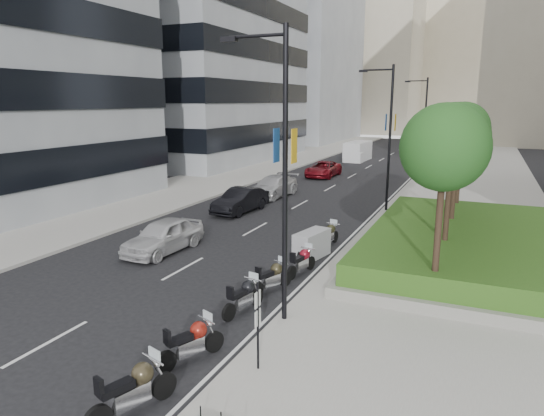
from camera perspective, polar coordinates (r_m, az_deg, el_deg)
The scene contains 30 objects.
ground at distance 17.01m, azimuth -13.73°, elevation -11.75°, with size 160.00×160.00×0.00m, color black.
sidewalk_right at distance 42.75m, azimuth 22.47°, elevation 2.39°, with size 10.00×100.00×0.15m, color #9E9B93.
sidewalk_left at distance 47.91m, azimuth -3.49°, elevation 4.31°, with size 8.00×100.00×0.15m, color #9E9B93.
lane_edge at distance 43.16m, azimuth 15.43°, elevation 2.88°, with size 0.12×100.00×0.01m, color silver.
lane_centre at distance 44.18m, azimuth 8.75°, elevation 3.40°, with size 0.12×100.00×0.01m, color silver.
building_grey_far at distance 89.19m, azimuth 1.44°, elevation 17.73°, with size 22.00×26.00×30.00m, color gray.
building_cream_left at distance 115.99m, azimuth 10.23°, elevation 17.32°, with size 26.00×24.00×34.00m, color #B7AD93.
building_cream_centre at distance 132.97m, azimuth 21.20°, elevation 16.93°, with size 30.00×24.00×38.00m, color #B7AD93.
planter at distance 23.14m, azimuth 23.57°, elevation -4.98°, with size 10.00×14.00×0.40m, color gray.
hedge at distance 22.98m, azimuth 23.70°, elevation -3.55°, with size 9.40×13.40×0.80m, color #204513.
tree_0 at distance 16.30m, azimuth 19.63°, elevation 6.65°, with size 2.80×2.80×6.30m.
tree_1 at distance 20.28m, azimuth 20.51°, elevation 7.59°, with size 2.80×2.80×6.30m.
tree_2 at distance 24.27m, azimuth 21.10°, elevation 8.23°, with size 2.80×2.80×6.30m.
tree_3 at distance 28.26m, azimuth 21.53°, elevation 8.69°, with size 2.80×2.80×6.30m.
lamp_post_0 at distance 14.41m, azimuth 0.98°, elevation 5.25°, with size 2.34×0.45×9.00m.
lamp_post_1 at distance 30.75m, azimuth 13.44°, elevation 8.78°, with size 2.34×0.45×9.00m.
lamp_post_2 at distance 48.54m, azimuth 17.37°, elevation 9.80°, with size 2.34×0.45×9.00m.
parking_sign at distance 12.53m, azimuth -1.68°, elevation -13.18°, with size 0.06×0.32×2.50m.
motorcycle_0 at distance 11.90m, azimuth -15.96°, elevation -19.81°, with size 0.98×2.24×1.16m.
motorcycle_1 at distance 13.63m, azimuth -9.42°, elevation -15.25°, with size 1.02×2.04×1.08m.
motorcycle_2 at distance 16.30m, azimuth -3.29°, elevation -10.35°, with size 0.71×2.09×1.05m.
motorcycle_3 at distance 17.97m, azimuth 0.03°, elevation -8.13°, with size 0.94×1.98×1.03m.
motorcycle_4 at distance 19.73m, azimuth 3.54°, elevation -6.29°, with size 0.69×2.00×1.00m.
motorcycle_5 at distance 21.71m, azimuth 4.70°, elevation -4.33°, with size 1.22×2.15×1.23m.
motorcycle_6 at distance 23.60m, azimuth 6.70°, elevation -3.16°, with size 0.69×2.06×1.03m.
car_a at distance 23.02m, azimuth -12.65°, elevation -3.20°, with size 1.83×4.55×1.55m, color silver.
car_b at distance 30.50m, azimuth -3.74°, elevation 0.90°, with size 1.61×4.62×1.52m, color black.
car_c at distance 35.44m, azimuth 0.12°, elevation 2.54°, with size 2.11×5.18×1.50m, color #B2B2B4.
car_d at distance 45.17m, azimuth 6.04°, elevation 4.58°, with size 2.35×5.09×1.41m, color maroon.
delivery_van at distance 57.82m, azimuth 10.00°, elevation 6.51°, with size 2.26×5.35×2.21m.
Camera 1 is at (9.65, -12.19, 6.89)m, focal length 32.00 mm.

